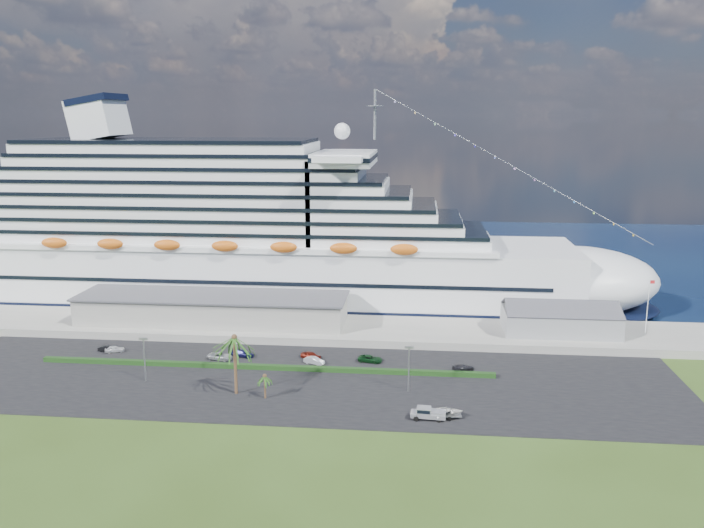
# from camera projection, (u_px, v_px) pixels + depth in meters

# --- Properties ---
(ground) EXTENTS (420.00, 420.00, 0.00)m
(ground) POSITION_uv_depth(u_px,v_px,m) (288.00, 406.00, 115.18)
(ground) COLOR #2F4316
(ground) RESTS_ON ground
(asphalt_lot) EXTENTS (140.00, 38.00, 0.12)m
(asphalt_lot) POSITION_uv_depth(u_px,v_px,m) (300.00, 381.00, 125.86)
(asphalt_lot) COLOR black
(asphalt_lot) RESTS_ON ground
(wharf) EXTENTS (240.00, 20.00, 1.80)m
(wharf) POSITION_uv_depth(u_px,v_px,m) (322.00, 329.00, 153.89)
(wharf) COLOR gray
(wharf) RESTS_ON ground
(water) EXTENTS (420.00, 160.00, 0.02)m
(water) POSITION_uv_depth(u_px,v_px,m) (358.00, 254.00, 241.60)
(water) COLOR black
(water) RESTS_ON ground
(cruise_ship) EXTENTS (191.00, 38.00, 54.00)m
(cruise_ship) POSITION_uv_depth(u_px,v_px,m) (252.00, 239.00, 175.95)
(cruise_ship) COLOR silver
(cruise_ship) RESTS_ON ground
(terminal_building) EXTENTS (61.00, 15.00, 6.30)m
(terminal_building) POSITION_uv_depth(u_px,v_px,m) (213.00, 308.00, 155.43)
(terminal_building) COLOR gray
(terminal_building) RESTS_ON wharf
(port_shed) EXTENTS (24.00, 12.31, 7.37)m
(port_shed) POSITION_uv_depth(u_px,v_px,m) (560.00, 320.00, 148.13)
(port_shed) COLOR gray
(port_shed) RESTS_ON wharf
(flagpole) EXTENTS (1.08, 0.16, 12.00)m
(flagpole) POSITION_uv_depth(u_px,v_px,m) (648.00, 305.00, 145.57)
(flagpole) COLOR silver
(flagpole) RESTS_ON wharf
(hedge) EXTENTS (88.00, 1.10, 0.90)m
(hedge) POSITION_uv_depth(u_px,v_px,m) (263.00, 367.00, 131.39)
(hedge) COLOR black
(hedge) RESTS_ON asphalt_lot
(lamp_post_left) EXTENTS (1.60, 0.35, 8.27)m
(lamp_post_left) POSITION_uv_depth(u_px,v_px,m) (144.00, 354.00, 124.52)
(lamp_post_left) COLOR gray
(lamp_post_left) RESTS_ON asphalt_lot
(lamp_post_right) EXTENTS (1.60, 0.35, 8.27)m
(lamp_post_right) POSITION_uv_depth(u_px,v_px,m) (409.00, 363.00, 119.90)
(lamp_post_right) COLOR gray
(lamp_post_right) RESTS_ON asphalt_lot
(palm_tall) EXTENTS (8.82, 8.82, 11.13)m
(palm_tall) POSITION_uv_depth(u_px,v_px,m) (234.00, 344.00, 118.08)
(palm_tall) COLOR #47301E
(palm_tall) RESTS_ON ground
(palm_short) EXTENTS (3.53, 3.53, 4.56)m
(palm_short) POSITION_uv_depth(u_px,v_px,m) (265.00, 379.00, 117.27)
(palm_short) COLOR #47301E
(palm_short) RESTS_ON ground
(parked_car_0) EXTENTS (4.18, 2.85, 1.32)m
(parked_car_0) POSITION_uv_depth(u_px,v_px,m) (115.00, 349.00, 140.78)
(parked_car_0) COLOR silver
(parked_car_0) RESTS_ON asphalt_lot
(parked_car_1) EXTENTS (3.74, 1.34, 1.23)m
(parked_car_1) POSITION_uv_depth(u_px,v_px,m) (107.00, 349.00, 141.19)
(parked_car_1) COLOR black
(parked_car_1) RESTS_ON asphalt_lot
(parked_car_2) EXTENTS (5.31, 3.03, 1.40)m
(parked_car_2) POSITION_uv_depth(u_px,v_px,m) (220.00, 356.00, 136.50)
(parked_car_2) COLOR #9EA1A6
(parked_car_2) RESTS_ON asphalt_lot
(parked_car_3) EXTENTS (5.07, 3.08, 1.37)m
(parked_car_3) POSITION_uv_depth(u_px,v_px,m) (243.00, 353.00, 138.23)
(parked_car_3) COLOR #121242
(parked_car_3) RESTS_ON asphalt_lot
(parked_car_4) EXTENTS (4.54, 3.15, 1.44)m
(parked_car_4) POSITION_uv_depth(u_px,v_px,m) (311.00, 355.00, 136.94)
(parked_car_4) COLOR maroon
(parked_car_4) RESTS_ON asphalt_lot
(parked_car_5) EXTENTS (4.37, 2.87, 1.36)m
(parked_car_5) POSITION_uv_depth(u_px,v_px,m) (314.00, 361.00, 134.12)
(parked_car_5) COLOR #ABADB2
(parked_car_5) RESTS_ON asphalt_lot
(parked_car_6) EXTENTS (5.18, 3.18, 1.34)m
(parked_car_6) POSITION_uv_depth(u_px,v_px,m) (370.00, 359.00, 135.21)
(parked_car_6) COLOR black
(parked_car_6) RESTS_ON asphalt_lot
(parked_car_7) EXTENTS (4.52, 3.01, 1.22)m
(parked_car_7) POSITION_uv_depth(u_px,v_px,m) (463.00, 367.00, 130.70)
(parked_car_7) COLOR black
(parked_car_7) RESTS_ON asphalt_lot
(pickup_truck) EXTENTS (5.73, 2.43, 1.98)m
(pickup_truck) POSITION_uv_depth(u_px,v_px,m) (428.00, 413.00, 109.61)
(pickup_truck) COLOR black
(pickup_truck) RESTS_ON asphalt_lot
(boat_trailer) EXTENTS (5.99, 4.14, 1.69)m
(boat_trailer) POSITION_uv_depth(u_px,v_px,m) (447.00, 412.00, 109.92)
(boat_trailer) COLOR gray
(boat_trailer) RESTS_ON asphalt_lot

